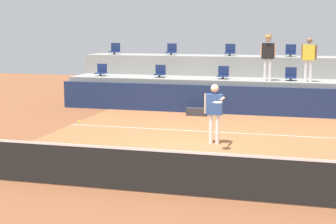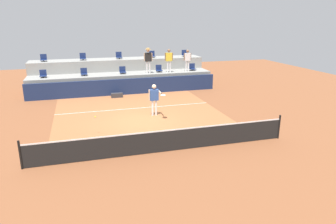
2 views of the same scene
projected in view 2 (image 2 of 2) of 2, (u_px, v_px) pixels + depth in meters
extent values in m
plane|color=brown|center=(144.00, 121.00, 15.92)|extent=(40.00, 40.00, 0.00)
cube|color=#A36038|center=(140.00, 115.00, 16.84)|extent=(9.00, 10.00, 0.01)
cube|color=silver|center=(135.00, 108.00, 18.12)|extent=(9.00, 0.06, 0.00)
cylinder|color=black|center=(20.00, 155.00, 10.70)|extent=(0.08, 0.08, 1.07)
cylinder|color=black|center=(279.00, 127.00, 13.48)|extent=(0.08, 0.08, 1.07)
cube|color=black|center=(164.00, 141.00, 12.11)|extent=(10.40, 0.01, 0.87)
cube|color=white|center=(164.00, 131.00, 11.99)|extent=(10.40, 0.02, 0.05)
cube|color=navy|center=(126.00, 87.00, 21.27)|extent=(13.00, 0.16, 1.10)
cube|color=gray|center=(123.00, 82.00, 22.44)|extent=(13.00, 1.80, 1.25)
cube|color=gray|center=(119.00, 72.00, 23.97)|extent=(13.00, 1.80, 2.10)
cylinder|color=#2D2D33|center=(43.00, 77.00, 20.68)|extent=(0.08, 0.08, 0.10)
cube|color=navy|center=(43.00, 76.00, 20.66)|extent=(0.44, 0.40, 0.04)
cube|color=navy|center=(43.00, 72.00, 20.77)|extent=(0.44, 0.04, 0.38)
cylinder|color=#2D2D33|center=(84.00, 75.00, 21.39)|extent=(0.08, 0.08, 0.10)
cube|color=navy|center=(84.00, 74.00, 21.37)|extent=(0.44, 0.40, 0.04)
cube|color=navy|center=(84.00, 71.00, 21.48)|extent=(0.44, 0.04, 0.38)
cylinder|color=#2D2D33|center=(123.00, 73.00, 22.11)|extent=(0.08, 0.08, 0.10)
cube|color=navy|center=(123.00, 72.00, 22.09)|extent=(0.44, 0.40, 0.04)
cube|color=navy|center=(122.00, 69.00, 22.19)|extent=(0.44, 0.04, 0.38)
cylinder|color=#2D2D33|center=(159.00, 71.00, 22.83)|extent=(0.08, 0.08, 0.10)
cube|color=navy|center=(159.00, 71.00, 22.81)|extent=(0.44, 0.40, 0.04)
cube|color=navy|center=(159.00, 67.00, 22.91)|extent=(0.44, 0.04, 0.38)
cylinder|color=#2D2D33|center=(193.00, 70.00, 23.54)|extent=(0.08, 0.08, 0.10)
cube|color=navy|center=(193.00, 69.00, 23.52)|extent=(0.44, 0.40, 0.04)
cube|color=navy|center=(192.00, 66.00, 23.62)|extent=(0.44, 0.04, 0.38)
cylinder|color=#2D2D33|center=(44.00, 61.00, 22.08)|extent=(0.08, 0.08, 0.10)
cube|color=navy|center=(44.00, 60.00, 22.06)|extent=(0.44, 0.40, 0.04)
cube|color=navy|center=(43.00, 57.00, 22.16)|extent=(0.44, 0.04, 0.38)
cylinder|color=#2D2D33|center=(83.00, 59.00, 22.81)|extent=(0.08, 0.08, 0.10)
cube|color=navy|center=(83.00, 59.00, 22.79)|extent=(0.44, 0.40, 0.04)
cube|color=navy|center=(83.00, 55.00, 22.89)|extent=(0.44, 0.04, 0.38)
cylinder|color=#2D2D33|center=(119.00, 58.00, 23.52)|extent=(0.08, 0.08, 0.10)
cube|color=navy|center=(119.00, 57.00, 23.50)|extent=(0.44, 0.40, 0.04)
cube|color=navy|center=(119.00, 54.00, 23.60)|extent=(0.44, 0.04, 0.38)
cylinder|color=#2D2D33|center=(152.00, 57.00, 24.21)|extent=(0.08, 0.08, 0.10)
cube|color=navy|center=(152.00, 56.00, 24.19)|extent=(0.44, 0.40, 0.04)
cube|color=navy|center=(152.00, 53.00, 24.30)|extent=(0.44, 0.04, 0.38)
cylinder|color=#2D2D33|center=(185.00, 56.00, 24.94)|extent=(0.08, 0.08, 0.10)
cube|color=navy|center=(185.00, 55.00, 24.92)|extent=(0.44, 0.40, 0.04)
cube|color=navy|center=(184.00, 52.00, 25.02)|extent=(0.44, 0.04, 0.38)
cylinder|color=white|center=(153.00, 108.00, 16.69)|extent=(0.11, 0.11, 0.85)
cylinder|color=white|center=(156.00, 108.00, 16.74)|extent=(0.11, 0.11, 0.85)
cube|color=#2D4C8C|center=(154.00, 95.00, 16.50)|extent=(0.46, 0.19, 0.60)
sphere|color=beige|center=(154.00, 87.00, 16.37)|extent=(0.24, 0.24, 0.23)
cylinder|color=beige|center=(149.00, 95.00, 16.43)|extent=(0.07, 0.07, 0.56)
cylinder|color=beige|center=(160.00, 92.00, 16.26)|extent=(0.08, 0.54, 0.07)
cylinder|color=black|center=(162.00, 94.00, 15.92)|extent=(0.04, 0.26, 0.04)
ellipsoid|color=silver|center=(163.00, 95.00, 15.66)|extent=(0.27, 0.33, 0.03)
cylinder|color=white|center=(147.00, 67.00, 22.19)|extent=(0.12, 0.12, 0.86)
cylinder|color=white|center=(150.00, 67.00, 22.22)|extent=(0.12, 0.12, 0.86)
cube|color=black|center=(148.00, 57.00, 21.99)|extent=(0.49, 0.24, 0.61)
sphere|color=beige|center=(148.00, 50.00, 21.85)|extent=(0.26, 0.26, 0.23)
cylinder|color=beige|center=(144.00, 57.00, 21.95)|extent=(0.08, 0.08, 0.58)
cylinder|color=beige|center=(152.00, 57.00, 22.02)|extent=(0.08, 0.08, 0.58)
cylinder|color=tan|center=(148.00, 49.00, 21.83)|extent=(0.48, 0.48, 0.01)
cylinder|color=tan|center=(148.00, 49.00, 21.82)|extent=(0.28, 0.28, 0.09)
cylinder|color=white|center=(168.00, 67.00, 22.61)|extent=(0.13, 0.13, 0.84)
cylinder|color=white|center=(170.00, 67.00, 22.63)|extent=(0.13, 0.13, 0.84)
cube|color=yellow|center=(169.00, 57.00, 22.41)|extent=(0.48, 0.25, 0.59)
sphere|color=#846047|center=(169.00, 51.00, 22.28)|extent=(0.26, 0.26, 0.23)
cylinder|color=#846047|center=(165.00, 57.00, 22.38)|extent=(0.08, 0.08, 0.56)
cylinder|color=#846047|center=(172.00, 57.00, 22.44)|extent=(0.08, 0.08, 0.56)
cylinder|color=white|center=(186.00, 66.00, 22.99)|extent=(0.12, 0.12, 0.79)
cylinder|color=white|center=(188.00, 66.00, 23.03)|extent=(0.12, 0.12, 0.79)
cube|color=white|center=(187.00, 57.00, 22.81)|extent=(0.44, 0.21, 0.56)
sphere|color=#846047|center=(188.00, 51.00, 22.69)|extent=(0.23, 0.23, 0.22)
cylinder|color=#846047|center=(184.00, 57.00, 22.76)|extent=(0.07, 0.07, 0.53)
cylinder|color=#846047|center=(191.00, 57.00, 22.86)|extent=(0.07, 0.07, 0.53)
sphere|color=#CCE033|center=(95.00, 117.00, 13.80)|extent=(0.07, 0.07, 0.07)
cube|color=#333338|center=(117.00, 95.00, 20.58)|extent=(0.76, 0.28, 0.30)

